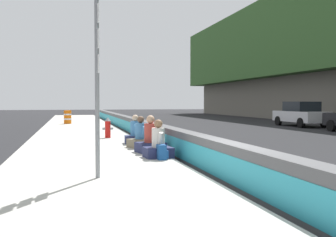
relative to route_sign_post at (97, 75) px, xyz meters
The scene contains 12 objects.
ground_plane 3.51m from the route_sign_post, 101.41° to the right, with size 160.00×160.00×0.00m, color #232326.
sidewalk_strip 2.23m from the route_sign_post, behind, with size 80.00×4.40×0.14m, color #B5B2A8.
jersey_barrier 3.25m from the route_sign_post, 101.43° to the right, with size 76.00×0.45×0.85m.
route_sign_post is the anchor object (origin of this frame).
fire_hydrant 9.18m from the route_sign_post, ahead, with size 0.26×0.46×0.88m.
seated_person_foreground 3.62m from the route_sign_post, 35.47° to the right, with size 0.69×0.80×1.06m.
seated_person_middle 4.50m from the route_sign_post, 26.42° to the right, with size 0.84×0.93×1.14m.
seated_person_rear 5.68m from the route_sign_post, 19.29° to the right, with size 0.86×0.93×1.07m.
seated_person_far 6.89m from the route_sign_post, 15.82° to the right, with size 0.70×0.81×1.07m.
backpack 3.41m from the route_sign_post, 40.51° to the right, with size 0.32×0.28×0.40m.
construction_barrel 20.78m from the route_sign_post, ahead, with size 0.54×0.54×0.95m.
parked_car_fourth 21.81m from the route_sign_post, 43.04° to the right, with size 4.51×1.98×1.71m.
Camera 1 is at (-7.52, 3.20, 1.68)m, focal length 42.05 mm.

